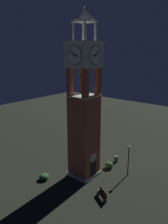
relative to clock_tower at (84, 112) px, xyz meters
The scene contains 7 objects.
ground 7.64m from the clock_tower, 81.97° to the left, with size 80.00×80.00×0.00m, color black.
clock_tower is the anchor object (origin of this frame).
park_bench 8.70m from the clock_tower, 118.53° to the right, with size 1.18×1.61×0.95m.
lamp_post 7.19m from the clock_tower, 52.27° to the right, with size 0.36×0.36×3.73m.
trash_bin 8.97m from the clock_tower, 12.48° to the right, with size 0.52×0.52×0.80m, color #4C4C51.
shrub_near_entry 8.02m from the clock_tower, 23.37° to the right, with size 1.06×1.06×0.82m, color #28562D.
shrub_left_of_tower 8.67m from the clock_tower, 143.69° to the left, with size 1.10×1.10×0.66m, color #28562D.
Camera 1 is at (-19.09, -16.04, 14.30)m, focal length 37.62 mm.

